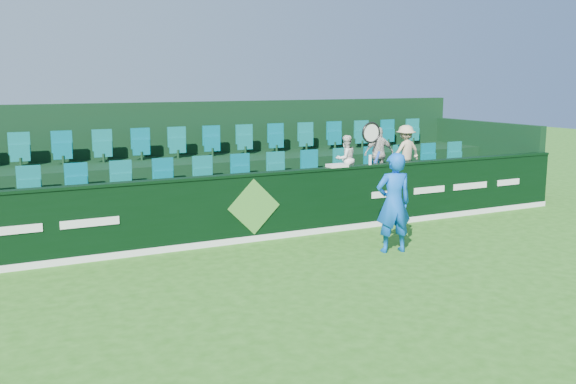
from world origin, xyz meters
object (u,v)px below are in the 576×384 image
spectator_left (346,159)px  towel (337,166)px  spectator_middle (379,153)px  drinks_bottle (370,160)px  spectator_right (405,151)px  tennis_player (393,202)px

spectator_left → towel: (-0.90, -1.12, 0.04)m
spectator_middle → drinks_bottle: spectator_middle is taller
spectator_middle → drinks_bottle: (-1.00, -1.12, 0.03)m
spectator_middle → spectator_right: (0.77, 0.00, 0.01)m
spectator_middle → spectator_right: bearing=-170.0°
tennis_player → towel: tennis_player is taller
spectator_left → spectator_right: bearing=174.0°
towel → drinks_bottle: bearing=0.0°
drinks_bottle → tennis_player: bearing=-112.1°
tennis_player → spectator_middle: tennis_player is taller
tennis_player → spectator_middle: 3.57m
towel → drinks_bottle: (0.82, 0.00, 0.07)m
drinks_bottle → spectator_right: bearing=32.4°
spectator_left → towel: 1.44m
spectator_middle → spectator_right: size_ratio=0.99×
towel → tennis_player: bearing=-88.8°
spectator_middle → towel: (-1.83, -1.12, -0.04)m
tennis_player → spectator_left: size_ratio=2.28×
spectator_middle → spectator_left: bearing=10.0°
towel → drinks_bottle: size_ratio=1.95×
drinks_bottle → towel: bearing=180.0°
spectator_right → towel: (-2.59, -1.12, -0.05)m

